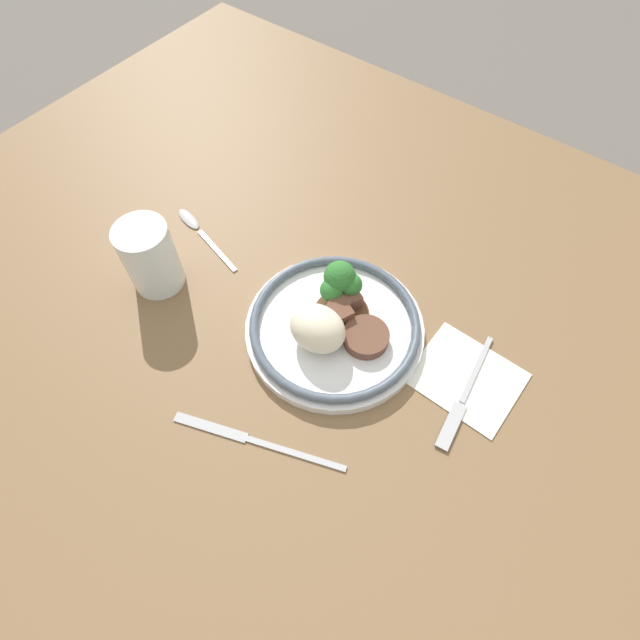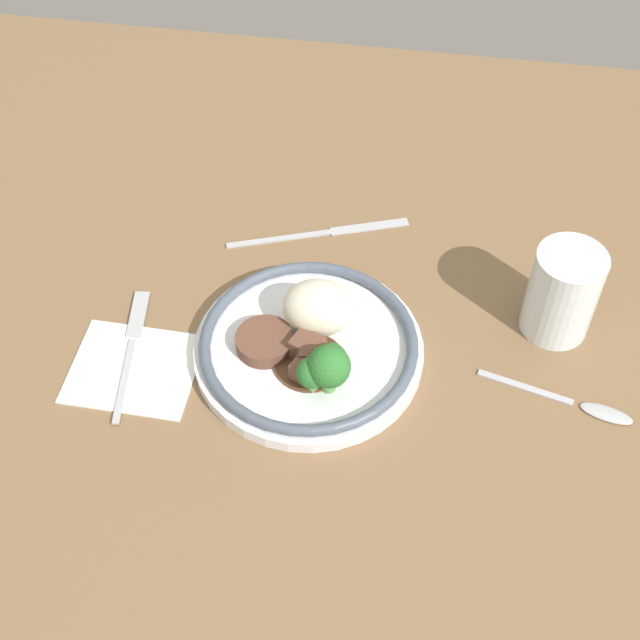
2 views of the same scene
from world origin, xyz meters
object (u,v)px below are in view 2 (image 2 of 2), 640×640
at_px(fork, 133,341).
at_px(juice_glass, 562,295).
at_px(plate, 310,344).
at_px(spoon, 586,407).
at_px(knife, 325,233).

bearing_deg(fork, juice_glass, -85.24).
relative_size(plate, fork, 1.38).
height_order(plate, spoon, plate).
xyz_separation_m(fork, spoon, (0.46, -0.01, -0.00)).
bearing_deg(knife, juice_glass, -40.58).
height_order(juice_glass, knife, juice_glass).
xyz_separation_m(juice_glass, fork, (-0.43, -0.09, -0.04)).
bearing_deg(juice_glass, knife, 159.01).
distance_m(knife, spoon, 0.35).
height_order(juice_glass, fork, juice_glass).
xyz_separation_m(knife, spoon, (0.29, -0.20, 0.00)).
bearing_deg(spoon, knife, 159.36).
relative_size(fork, spoon, 1.11).
xyz_separation_m(juice_glass, spoon, (0.03, -0.10, -0.05)).
bearing_deg(spoon, fork, -167.05).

